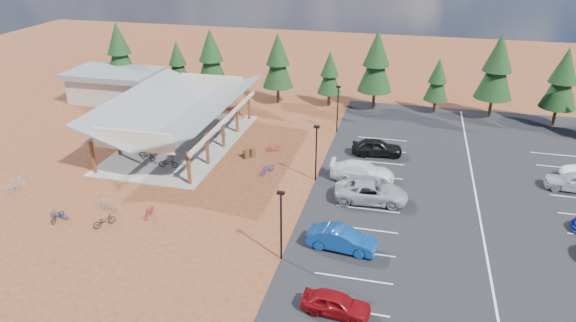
{
  "coord_description": "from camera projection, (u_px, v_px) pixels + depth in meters",
  "views": [
    {
      "loc": [
        12.29,
        -37.67,
        20.54
      ],
      "look_at": [
        2.6,
        1.62,
        1.79
      ],
      "focal_mm": 32.0,
      "sensor_mm": 36.0,
      "label": 1
    }
  ],
  "objects": [
    {
      "name": "bike_10",
      "position": [
        59.0,
        214.0,
        39.09
      ],
      "size": [
        1.58,
        0.56,
        0.83
      ],
      "primitive_type": "imported",
      "rotation": [
        0.0,
        0.0,
        4.72
      ],
      "color": "#113D94",
      "rests_on": "ground"
    },
    {
      "name": "pine_0",
      "position": [
        119.0,
        50.0,
        66.52
      ],
      "size": [
        3.97,
        3.97,
        9.24
      ],
      "color": "#382314",
      "rests_on": "ground"
    },
    {
      "name": "outbuilding",
      "position": [
        115.0,
        85.0,
        64.71
      ],
      "size": [
        11.0,
        7.0,
        3.9
      ],
      "color": "#ADA593",
      "rests_on": "ground"
    },
    {
      "name": "pine_6",
      "position": [
        438.0,
        80.0,
        59.71
      ],
      "size": [
        2.83,
        2.83,
        6.6
      ],
      "color": "#382314",
      "rests_on": "ground"
    },
    {
      "name": "bike_11",
      "position": [
        149.0,
        211.0,
        39.32
      ],
      "size": [
        0.58,
        1.67,
        0.99
      ],
      "primitive_type": "imported",
      "rotation": [
        0.0,
        0.0,
        0.07
      ],
      "color": "maroon",
      "rests_on": "ground"
    },
    {
      "name": "bike_15",
      "position": [
        273.0,
        148.0,
        50.59
      ],
      "size": [
        1.58,
        1.12,
        0.93
      ],
      "primitive_type": "imported",
      "rotation": [
        0.0,
        0.0,
        2.07
      ],
      "color": "maroon",
      "rests_on": "ground"
    },
    {
      "name": "bike_0",
      "position": [
        147.0,
        155.0,
        48.65
      ],
      "size": [
        2.02,
        1.16,
        1.01
      ],
      "primitive_type": "imported",
      "rotation": [
        0.0,
        0.0,
        1.3
      ],
      "color": "black",
      "rests_on": "concrete_pad"
    },
    {
      "name": "bike_12",
      "position": [
        104.0,
        221.0,
        38.18
      ],
      "size": [
        1.49,
        1.78,
        0.91
      ],
      "primitive_type": "imported",
      "rotation": [
        0.0,
        0.0,
        2.54
      ],
      "color": "black",
      "rests_on": "ground"
    },
    {
      "name": "bike_2",
      "position": [
        168.0,
        131.0,
        54.38
      ],
      "size": [
        1.76,
        0.63,
        0.92
      ],
      "primitive_type": "imported",
      "rotation": [
        0.0,
        0.0,
        1.56
      ],
      "color": "navy",
      "rests_on": "concrete_pad"
    },
    {
      "name": "car_8",
      "position": [
        575.0,
        181.0,
        43.1
      ],
      "size": [
        4.92,
        2.28,
        1.63
      ],
      "primitive_type": "imported",
      "rotation": [
        0.0,
        0.0,
        -1.65
      ],
      "color": "#B0B3B8",
      "rests_on": "asphalt_lot"
    },
    {
      "name": "car_3",
      "position": [
        362.0,
        171.0,
        44.88
      ],
      "size": [
        5.69,
        2.52,
        1.63
      ],
      "primitive_type": "imported",
      "rotation": [
        0.0,
        0.0,
        1.61
      ],
      "color": "white",
      "rests_on": "asphalt_lot"
    },
    {
      "name": "trash_bin_0",
      "position": [
        246.0,
        154.0,
        49.25
      ],
      "size": [
        0.6,
        0.6,
        0.9
      ],
      "primitive_type": "cylinder",
      "color": "#4F351C",
      "rests_on": "ground"
    },
    {
      "name": "trash_bin_1",
      "position": [
        253.0,
        152.0,
        49.58
      ],
      "size": [
        0.6,
        0.6,
        0.9
      ],
      "primitive_type": "cylinder",
      "color": "#4F351C",
      "rests_on": "ground"
    },
    {
      "name": "pine_2",
      "position": [
        211.0,
        57.0,
        63.28
      ],
      "size": [
        3.93,
        3.93,
        9.15
      ],
      "color": "#382314",
      "rests_on": "ground"
    },
    {
      "name": "bike_4",
      "position": [
        168.0,
        163.0,
        47.11
      ],
      "size": [
        1.87,
        0.81,
        0.95
      ],
      "primitive_type": "imported",
      "rotation": [
        0.0,
        0.0,
        1.67
      ],
      "color": "black",
      "rests_on": "concrete_pad"
    },
    {
      "name": "car_0",
      "position": [
        336.0,
        303.0,
        29.45
      ],
      "size": [
        4.14,
        1.97,
        1.37
      ],
      "primitive_type": "imported",
      "rotation": [
        0.0,
        0.0,
        1.48
      ],
      "color": "maroon",
      "rests_on": "asphalt_lot"
    },
    {
      "name": "pine_3",
      "position": [
        278.0,
        61.0,
        62.47
      ],
      "size": [
        3.76,
        3.76,
        8.77
      ],
      "color": "#382314",
      "rests_on": "ground"
    },
    {
      "name": "pine_7",
      "position": [
        497.0,
        67.0,
        57.36
      ],
      "size": [
        4.21,
        4.21,
        9.81
      ],
      "color": "#382314",
      "rests_on": "ground"
    },
    {
      "name": "lamp_post_1",
      "position": [
        316.0,
        149.0,
        43.92
      ],
      "size": [
        0.5,
        0.25,
        5.14
      ],
      "color": "black",
      "rests_on": "ground"
    },
    {
      "name": "car_1",
      "position": [
        342.0,
        239.0,
        35.27
      ],
      "size": [
        4.96,
        2.16,
        1.59
      ],
      "primitive_type": "imported",
      "rotation": [
        0.0,
        0.0,
        1.47
      ],
      "color": "navy",
      "rests_on": "asphalt_lot"
    },
    {
      "name": "pine_4",
      "position": [
        330.0,
        73.0,
        62.01
      ],
      "size": [
        2.91,
        2.91,
        6.77
      ],
      "color": "#382314",
      "rests_on": "ground"
    },
    {
      "name": "pine_8",
      "position": [
        563.0,
        79.0,
        55.09
      ],
      "size": [
        3.81,
        3.81,
        8.87
      ],
      "color": "#382314",
      "rests_on": "ground"
    },
    {
      "name": "bike_7",
      "position": [
        236.0,
        115.0,
        58.73
      ],
      "size": [
        1.88,
        0.79,
        1.1
      ],
      "primitive_type": "imported",
      "rotation": [
        0.0,
        0.0,
        1.72
      ],
      "color": "maroon",
      "rests_on": "concrete_pad"
    },
    {
      "name": "lamp_post_2",
      "position": [
        338.0,
        106.0,
        54.49
      ],
      "size": [
        0.5,
        0.25,
        5.14
      ],
      "color": "black",
      "rests_on": "ground"
    },
    {
      "name": "asphalt_lot",
      "position": [
        475.0,
        192.0,
        43.11
      ],
      "size": [
        27.0,
        44.0,
        0.04
      ],
      "primitive_type": "cube",
      "color": "black",
      "rests_on": "ground"
    },
    {
      "name": "bike_1",
      "position": [
        143.0,
        150.0,
        49.68
      ],
      "size": [
        1.76,
        0.5,
        1.06
      ],
      "primitive_type": "imported",
      "rotation": [
        0.0,
        0.0,
        1.57
      ],
      "color": "gray",
      "rests_on": "concrete_pad"
    },
    {
      "name": "bike_14",
      "position": [
        267.0,
        169.0,
        46.14
      ],
      "size": [
        1.36,
        2.01,
        1.0
      ],
      "primitive_type": "imported",
      "rotation": [
        0.0,
        0.0,
        -0.41
      ],
      "color": "navy",
      "rests_on": "ground"
    },
    {
      "name": "pine_5",
      "position": [
        376.0,
        61.0,
        60.13
      ],
      "size": [
        4.12,
        4.12,
        9.59
      ],
      "color": "#382314",
      "rests_on": "ground"
    },
    {
      "name": "bike_3",
      "position": [
        189.0,
        115.0,
        58.65
      ],
      "size": [
        1.75,
        0.76,
        1.02
      ],
      "primitive_type": "imported",
      "rotation": [
        0.0,
        0.0,
        1.74
      ],
      "color": "maroon",
      "rests_on": "concrete_pad"
    },
    {
      "name": "lamp_post_0",
      "position": [
        281.0,
        221.0,
        33.34
      ],
      "size": [
        0.5,
        0.25,
        5.14
      ],
      "color": "black",
      "rests_on": "ground"
    },
    {
      "name": "ground",
      "position": [
        254.0,
        184.0,
        44.49
      ],
      "size": [
        140.0,
        140.0,
        0.0
      ],
      "primitive_type": "plane",
      "color": "#5C2A18",
      "rests_on": "ground"
    },
    {
      "name": "bike_pavilion",
      "position": [
        179.0,
        108.0,
        51.22
      ],
      "size": [
        11.65,
        19.4,
        4.97
      ],
      "color": "#593019",
      "rests_on": "concrete_pad"
    },
    {
      "name": "car_2",
      "position": [
        371.0,
        192.0,
        41.37
      ],
      "size": [
        6.08,
        3.16,
        1.64
      ],
      "primitive_type": "imported",
      "rotation": [
        0.0,
        0.0,
        1.65
      ],
      "color": "#9D9FA4",
      "rests_on": "asphalt_lot"
    },
    {
      "name": "car_4",
      "position": [
        377.0,
        147.0,
        49.7
      ],
      "size": [
        5.02,
        2.53,
        1.64
      ],
      "primitive_type": "imported",
      "rotation": [
        0.0,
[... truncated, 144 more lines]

